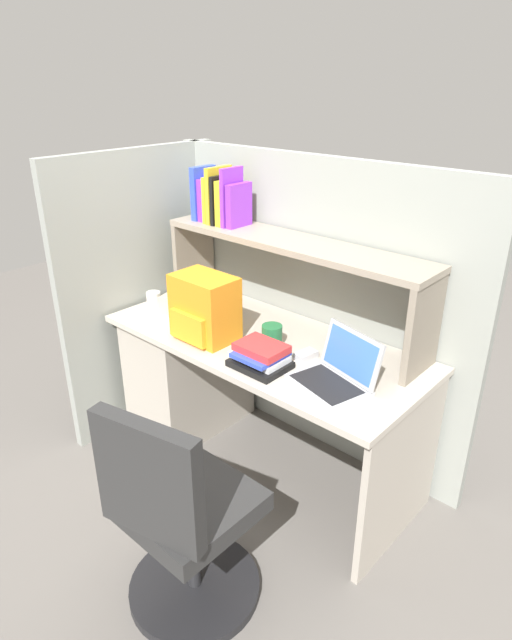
% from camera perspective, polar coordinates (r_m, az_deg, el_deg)
% --- Properties ---
extents(ground_plane, '(8.00, 8.00, 0.00)m').
position_cam_1_polar(ground_plane, '(2.99, 0.66, -14.68)').
color(ground_plane, slate).
extents(desk, '(1.60, 0.70, 0.73)m').
position_cam_1_polar(desk, '(2.98, -4.94, -5.41)').
color(desk, beige).
rests_on(desk, ground_plane).
extents(cubicle_partition_rear, '(1.84, 0.05, 1.55)m').
position_cam_1_polar(cubicle_partition_rear, '(2.84, 5.82, 1.31)').
color(cubicle_partition_rear, '#939991').
rests_on(cubicle_partition_rear, ground_plane).
extents(cubicle_partition_left, '(0.05, 1.06, 1.55)m').
position_cam_1_polar(cubicle_partition_left, '(3.12, -11.69, 3.10)').
color(cubicle_partition_left, '#939991').
rests_on(cubicle_partition_left, ground_plane).
extents(overhead_hutch, '(1.44, 0.28, 0.45)m').
position_cam_1_polar(overhead_hutch, '(2.60, 3.72, 6.38)').
color(overhead_hutch, gray).
rests_on(overhead_hutch, desk).
extents(reference_books_on_shelf, '(0.29, 0.17, 0.29)m').
position_cam_1_polar(reference_books_on_shelf, '(2.85, -3.83, 12.66)').
color(reference_books_on_shelf, blue).
rests_on(reference_books_on_shelf, overhead_hutch).
extents(laptop, '(0.36, 0.33, 0.22)m').
position_cam_1_polar(laptop, '(2.23, 8.50, -5.65)').
color(laptop, '#B7BABF').
rests_on(laptop, desk).
extents(backpack, '(0.30, 0.23, 0.31)m').
position_cam_1_polar(backpack, '(2.56, -5.52, 1.22)').
color(backpack, orange).
rests_on(backpack, desk).
extents(computer_mouse, '(0.08, 0.11, 0.03)m').
position_cam_1_polar(computer_mouse, '(2.42, 5.27, -3.73)').
color(computer_mouse, silver).
rests_on(computer_mouse, desk).
extents(paper_cup, '(0.08, 0.08, 0.09)m').
position_cam_1_polar(paper_cup, '(2.97, -10.74, 2.09)').
color(paper_cup, white).
rests_on(paper_cup, desk).
extents(tissue_box, '(0.24, 0.18, 0.10)m').
position_cam_1_polar(tissue_box, '(2.86, -7.79, 1.48)').
color(tissue_box, '#BFB299').
rests_on(tissue_box, desk).
extents(snack_canister, '(0.10, 0.10, 0.11)m').
position_cam_1_polar(snack_canister, '(2.51, 1.69, -1.68)').
color(snack_canister, '#26723F').
rests_on(snack_canister, desk).
extents(desk_book_stack, '(0.25, 0.20, 0.11)m').
position_cam_1_polar(desk_book_stack, '(2.34, 0.47, -3.83)').
color(desk_book_stack, black).
rests_on(desk_book_stack, desk).
extents(office_chair, '(0.52, 0.53, 0.93)m').
position_cam_1_polar(office_chair, '(2.12, -7.90, -20.68)').
color(office_chair, black).
rests_on(office_chair, ground_plane).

